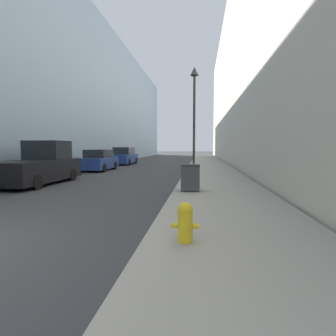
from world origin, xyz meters
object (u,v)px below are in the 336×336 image
pickup_truck (40,166)px  parked_sedan_near (99,161)px  lamppost (194,105)px  fire_hydrant (185,221)px  parked_sedan_far (124,157)px  trash_bin (190,177)px

pickup_truck → parked_sedan_near: pickup_truck is taller
lamppost → pickup_truck: 8.62m
fire_hydrant → parked_sedan_near: parked_sedan_near is taller
lamppost → parked_sedan_near: (-7.42, 4.57, -3.37)m
parked_sedan_far → parked_sedan_near: bearing=-88.9°
parked_sedan_near → parked_sedan_far: parked_sedan_far is taller
fire_hydrant → parked_sedan_far: parked_sedan_far is taller
trash_bin → lamppost: (0.00, 4.71, 3.46)m
parked_sedan_near → pickup_truck: bearing=-90.7°
pickup_truck → parked_sedan_near: (0.09, 7.31, -0.14)m
fire_hydrant → parked_sedan_near: 16.56m
trash_bin → parked_sedan_near: size_ratio=0.25×
trash_bin → parked_sedan_far: 18.12m
trash_bin → parked_sedan_far: (-7.55, 16.47, 0.15)m
fire_hydrant → trash_bin: (-0.12, 5.46, 0.15)m
fire_hydrant → pickup_truck: (-7.62, 7.43, 0.37)m
trash_bin → parked_sedan_far: parked_sedan_far is taller
lamppost → parked_sedan_far: (-7.55, 11.76, -3.31)m
fire_hydrant → pickup_truck: 10.65m
pickup_truck → parked_sedan_far: size_ratio=1.08×
fire_hydrant → parked_sedan_far: bearing=109.3°
pickup_truck → parked_sedan_far: pickup_truck is taller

